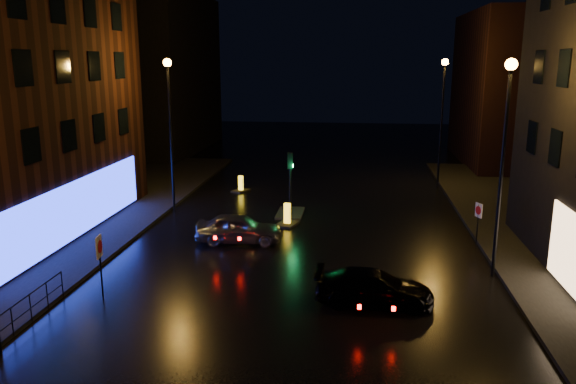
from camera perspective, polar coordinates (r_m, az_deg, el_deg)
name	(u,v)px	position (r m, az deg, el deg)	size (l,w,h in m)	color
ground	(276,337)	(17.86, -1.27, -14.48)	(120.00, 120.00, 0.00)	black
pavement_left	(8,238)	(29.86, -26.55, -4.16)	(12.00, 44.00, 0.15)	black
building_far_left	(157,74)	(53.84, -13.18, 11.60)	(8.00, 16.00, 14.00)	black
building_far_right	(517,89)	(49.34, 22.20, 9.68)	(8.00, 14.00, 12.00)	black
street_lamp_lfar	(170,111)	(31.42, -11.93, 8.01)	(0.44, 0.44, 8.37)	black
street_lamp_rnear	(505,136)	(22.49, 21.17, 5.37)	(0.44, 0.44, 8.37)	black
street_lamp_rfar	(443,103)	(38.12, 15.42, 8.71)	(0.44, 0.44, 8.37)	black
traffic_signal	(290,205)	(30.84, 0.23, -1.36)	(1.40, 2.40, 3.45)	black
guard_railing	(11,315)	(19.43, -26.30, -11.13)	(0.05, 6.04, 1.00)	black
silver_hatchback	(239,228)	(26.21, -5.01, -3.69)	(1.60, 3.97, 1.35)	#999DA0
dark_sedan	(374,287)	(20.01, 8.75, -9.56)	(1.67, 4.11, 1.19)	black
bollard_near	(287,220)	(28.87, -0.08, -2.90)	(1.23, 1.53, 1.16)	black
bollard_far	(241,188)	(36.32, -4.81, 0.41)	(1.21, 1.40, 1.03)	black
road_sign_left	(100,252)	(20.77, -18.60, -5.82)	(0.15, 0.57, 2.36)	black
road_sign_right	(478,214)	(26.84, 18.78, -2.12)	(0.24, 0.46, 2.01)	black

